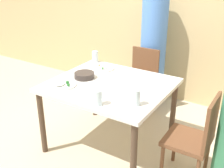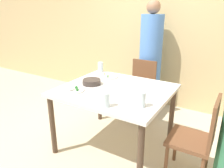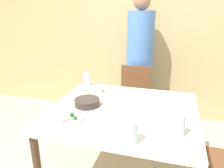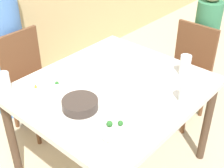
{
  "view_description": "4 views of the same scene",
  "coord_description": "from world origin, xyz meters",
  "views": [
    {
      "loc": [
        1.42,
        -2.25,
        1.93
      ],
      "look_at": [
        0.08,
        -0.09,
        0.81
      ],
      "focal_mm": 45.0,
      "sensor_mm": 36.0,
      "label": 1
    },
    {
      "loc": [
        1.16,
        -2.0,
        1.65
      ],
      "look_at": [
        0.01,
        -0.09,
        0.85
      ],
      "focal_mm": 35.0,
      "sensor_mm": 36.0,
      "label": 2
    },
    {
      "loc": [
        0.37,
        -1.62,
        1.56
      ],
      "look_at": [
        -0.12,
        0.09,
        0.94
      ],
      "focal_mm": 35.0,
      "sensor_mm": 36.0,
      "label": 3
    },
    {
      "loc": [
        -1.3,
        -1.15,
        1.91
      ],
      "look_at": [
        -0.0,
        0.0,
        0.78
      ],
      "focal_mm": 50.0,
      "sensor_mm": 36.0,
      "label": 4
    }
  ],
  "objects": [
    {
      "name": "wall_back",
      "position": [
        0.0,
        1.55,
        1.35
      ],
      "size": [
        10.0,
        0.06,
        2.7
      ],
      "color": "tan",
      "rests_on": "ground_plane"
    },
    {
      "name": "dining_table",
      "position": [
        0.0,
        0.0,
        0.68
      ],
      "size": [
        1.21,
        1.08,
        0.76
      ],
      "color": "silver",
      "rests_on": "ground_plane"
    },
    {
      "name": "chair_adult_spot",
      "position": [
        -0.07,
        0.88,
        0.47
      ],
      "size": [
        0.4,
        0.4,
        0.88
      ],
      "color": "brown",
      "rests_on": "ground_plane"
    },
    {
      "name": "person_adult",
      "position": [
        -0.07,
        1.22,
        0.81
      ],
      "size": [
        0.35,
        0.35,
        1.74
      ],
      "color": "#5184D1",
      "rests_on": "ground_plane"
    },
    {
      "name": "bowl_curry",
      "position": [
        -0.31,
        -0.02,
        0.8
      ],
      "size": [
        0.22,
        0.22,
        0.06
      ],
      "color": "#3D332D",
      "rests_on": "dining_table"
    },
    {
      "name": "plate_rice_adult",
      "position": [
        -0.37,
        -0.31,
        0.78
      ],
      "size": [
        0.26,
        0.26,
        0.05
      ],
      "color": "white",
      "rests_on": "dining_table"
    },
    {
      "name": "plate_rice_child",
      "position": [
        -0.29,
        0.31,
        0.78
      ],
      "size": [
        0.27,
        0.27,
        0.05
      ],
      "color": "white",
      "rests_on": "dining_table"
    },
    {
      "name": "glass_water_tall",
      "position": [
        0.45,
        -0.28,
        0.84
      ],
      "size": [
        0.08,
        0.08,
        0.15
      ],
      "color": "silver",
      "rests_on": "dining_table"
    },
    {
      "name": "glass_water_short",
      "position": [
        -0.51,
        0.47,
        0.83
      ],
      "size": [
        0.07,
        0.07,
        0.14
      ],
      "color": "silver",
      "rests_on": "dining_table"
    },
    {
      "name": "glass_water_center",
      "position": [
        0.16,
        -0.45,
        0.83
      ],
      "size": [
        0.08,
        0.08,
        0.14
      ],
      "color": "silver",
      "rests_on": "dining_table"
    },
    {
      "name": "napkin_folded",
      "position": [
        -0.51,
        0.04,
        0.77
      ],
      "size": [
        0.14,
        0.14,
        0.01
      ],
      "color": "white",
      "rests_on": "dining_table"
    },
    {
      "name": "fork_steel",
      "position": [
        0.34,
        -0.14,
        0.77
      ],
      "size": [
        0.18,
        0.06,
        0.01
      ],
      "color": "silver",
      "rests_on": "dining_table"
    },
    {
      "name": "spoon_steel",
      "position": [
        0.18,
        0.3,
        0.77
      ],
      "size": [
        0.18,
        0.03,
        0.01
      ],
      "color": "silver",
      "rests_on": "dining_table"
    }
  ]
}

